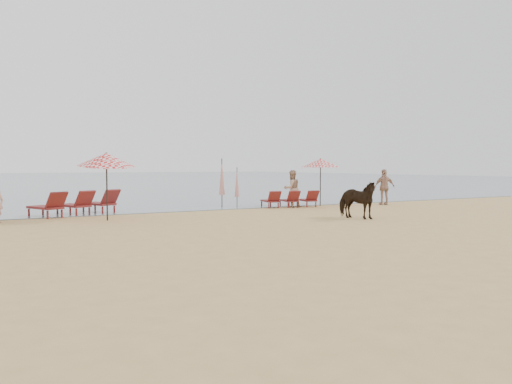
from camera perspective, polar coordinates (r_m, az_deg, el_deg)
ground at (r=14.42m, az=9.71°, el=-5.28°), size 120.00×120.00×0.00m
sea at (r=91.59m, az=-23.37°, el=1.46°), size 160.00×140.00×0.06m
lounger_cluster_left at (r=22.15m, az=-19.82°, el=-1.25°), size 3.74×3.04×0.71m
lounger_cluster_right at (r=25.01m, az=3.92°, el=-0.83°), size 2.85×2.02×0.57m
umbrella_open_left_b at (r=19.59m, az=-16.72°, el=3.58°), size 2.09×2.13×2.67m
umbrella_open_right at (r=25.88m, az=7.39°, el=3.30°), size 2.01×2.01×2.46m
umbrella_closed_left at (r=25.43m, az=-3.92°, el=1.72°), size 0.30×0.30×2.44m
umbrella_closed_right at (r=25.41m, az=-2.18°, el=1.10°), size 0.24×0.24×1.99m
cow at (r=19.86m, az=11.42°, el=-0.89°), size 1.35×1.92×1.48m
beachgoer_right_a at (r=24.94m, az=4.12°, el=0.38°), size 0.91×0.71×1.86m
beachgoer_right_b at (r=27.26m, az=14.47°, el=0.56°), size 1.20×0.80×1.90m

